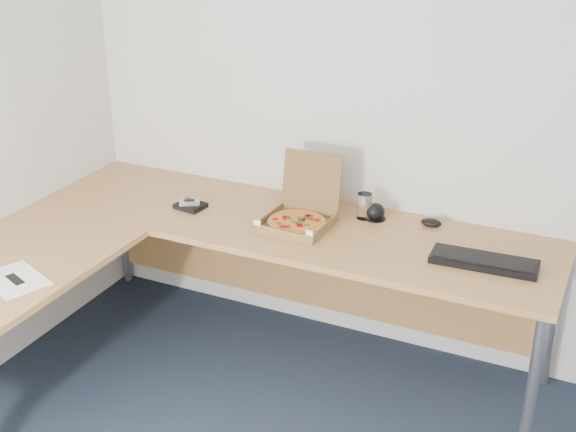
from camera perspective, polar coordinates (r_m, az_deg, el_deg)
The scene contains 10 objects.
room_shell at distance 2.03m, azimuth -3.80°, elevation -4.37°, with size 3.50×3.50×2.50m, color beige, non-canonical shape.
desk at distance 3.41m, azimuth -7.91°, elevation -2.65°, with size 2.50×2.20×0.73m.
pizza_box at distance 3.54m, azimuth 0.75°, elevation -0.15°, with size 0.30×0.35×0.30m.
drinking_glass at distance 3.62m, azimuth 5.70°, elevation 0.74°, with size 0.07×0.07×0.12m, color silver.
keyboard at distance 3.30m, azimuth 14.36°, elevation -3.30°, with size 0.44×0.16×0.03m, color black.
mouse at distance 3.60m, azimuth 10.60°, elevation -0.48°, with size 0.10×0.06×0.03m, color black.
wallet at distance 3.77m, azimuth -7.26°, elevation 0.76°, with size 0.13×0.11×0.02m, color black.
phone at distance 3.76m, azimuth -7.34°, elevation 1.02°, with size 0.10×0.05×0.02m, color #B2B5BA.
paper_sheet at distance 3.28m, azimuth -19.64°, elevation -4.47°, with size 0.28×0.20×0.00m, color white.
dome_speaker at distance 3.63m, azimuth 6.51°, elevation 0.40°, with size 0.10×0.10×0.08m, color black.
Camera 1 is at (0.88, -1.56, 2.21)m, focal length 47.83 mm.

